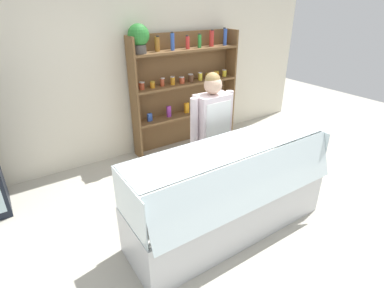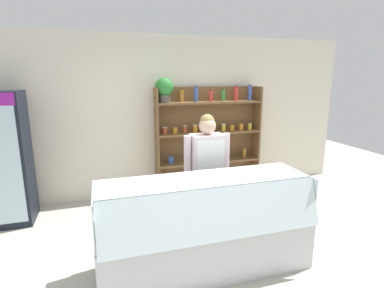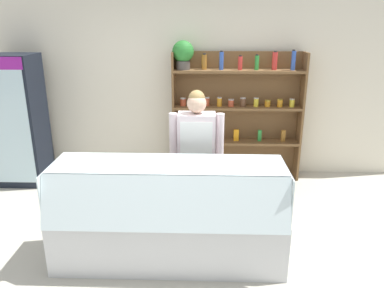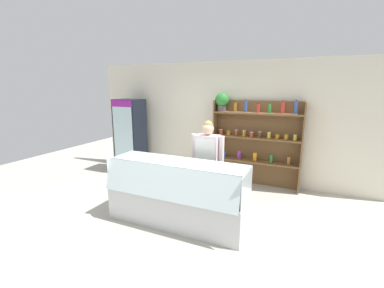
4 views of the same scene
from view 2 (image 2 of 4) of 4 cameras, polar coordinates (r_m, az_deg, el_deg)
ground_plane at (r=3.62m, az=3.38°, el=-21.34°), size 12.00×12.00×0.00m
back_wall at (r=5.20m, az=-5.17°, el=5.24°), size 6.80×0.10×2.70m
drinks_fridge at (r=4.83m, az=-32.34°, el=-2.48°), size 0.64×0.58×1.84m
shelving_unit at (r=5.18m, az=1.89°, el=2.86°), size 1.86×0.30×2.01m
deli_display_case at (r=3.34m, az=2.48°, el=-18.12°), size 2.21×0.76×1.01m
shop_clerk at (r=3.74m, az=2.89°, el=-4.32°), size 0.59×0.25×1.58m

